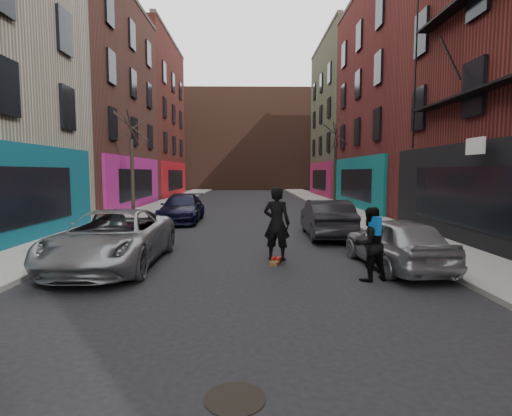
{
  "coord_description": "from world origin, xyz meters",
  "views": [
    {
      "loc": [
        0.22,
        -3.98,
        2.53
      ],
      "look_at": [
        0.38,
        6.26,
        1.6
      ],
      "focal_mm": 28.0,
      "sensor_mm": 36.0,
      "label": 1
    }
  ],
  "objects_px": {
    "parked_left_end": "(182,208)",
    "parked_right_end": "(326,218)",
    "pedestrian": "(370,244)",
    "parked_left_far": "(113,238)",
    "skateboarder": "(277,223)",
    "skateboard": "(276,262)",
    "tree_left_far": "(132,156)",
    "parked_right_far": "(396,242)",
    "manhole": "(235,399)",
    "tree_right_far": "(335,157)"
  },
  "relations": [
    {
      "from": "tree_left_far",
      "to": "parked_right_end",
      "type": "xyz_separation_m",
      "value": [
        9.4,
        -6.65,
        -2.65
      ]
    },
    {
      "from": "tree_left_far",
      "to": "parked_left_far",
      "type": "height_order",
      "value": "tree_left_far"
    },
    {
      "from": "parked_left_far",
      "to": "pedestrian",
      "type": "height_order",
      "value": "pedestrian"
    },
    {
      "from": "parked_right_far",
      "to": "parked_right_end",
      "type": "height_order",
      "value": "parked_right_end"
    },
    {
      "from": "parked_left_end",
      "to": "parked_right_end",
      "type": "distance_m",
      "value": 7.94
    },
    {
      "from": "tree_right_far",
      "to": "parked_right_far",
      "type": "relative_size",
      "value": 1.69
    },
    {
      "from": "pedestrian",
      "to": "tree_right_far",
      "type": "bearing_deg",
      "value": -119.24
    },
    {
      "from": "pedestrian",
      "to": "parked_left_end",
      "type": "bearing_deg",
      "value": -80.11
    },
    {
      "from": "parked_left_end",
      "to": "pedestrian",
      "type": "distance_m",
      "value": 12.59
    },
    {
      "from": "parked_left_far",
      "to": "parked_right_far",
      "type": "bearing_deg",
      "value": -2.93
    },
    {
      "from": "tree_right_far",
      "to": "parked_right_far",
      "type": "height_order",
      "value": "tree_right_far"
    },
    {
      "from": "parked_left_far",
      "to": "tree_left_far",
      "type": "bearing_deg",
      "value": 103.62
    },
    {
      "from": "parked_right_far",
      "to": "skateboarder",
      "type": "xyz_separation_m",
      "value": [
        -3.1,
        0.58,
        0.43
      ]
    },
    {
      "from": "skateboard",
      "to": "pedestrian",
      "type": "bearing_deg",
      "value": -23.35
    },
    {
      "from": "parked_left_end",
      "to": "tree_right_far",
      "type": "bearing_deg",
      "value": 39.87
    },
    {
      "from": "parked_right_far",
      "to": "manhole",
      "type": "height_order",
      "value": "parked_right_far"
    },
    {
      "from": "pedestrian",
      "to": "manhole",
      "type": "bearing_deg",
      "value": 39.0
    },
    {
      "from": "parked_left_end",
      "to": "skateboard",
      "type": "distance_m",
      "value": 10.09
    },
    {
      "from": "skateboard",
      "to": "skateboarder",
      "type": "bearing_deg",
      "value": 17.77
    },
    {
      "from": "parked_left_far",
      "to": "parked_left_end",
      "type": "bearing_deg",
      "value": 88.39
    },
    {
      "from": "tree_right_far",
      "to": "parked_right_end",
      "type": "relative_size",
      "value": 1.53
    },
    {
      "from": "tree_left_far",
      "to": "pedestrian",
      "type": "relative_size",
      "value": 3.78
    },
    {
      "from": "skateboard",
      "to": "skateboarder",
      "type": "distance_m",
      "value": 1.07
    },
    {
      "from": "skateboarder",
      "to": "parked_right_end",
      "type": "bearing_deg",
      "value": -98.84
    },
    {
      "from": "parked_left_end",
      "to": "skateboarder",
      "type": "distance_m",
      "value": 10.08
    },
    {
      "from": "parked_left_end",
      "to": "parked_left_far",
      "type": "bearing_deg",
      "value": -91.99
    },
    {
      "from": "tree_left_far",
      "to": "parked_left_far",
      "type": "distance_m",
      "value": 11.93
    },
    {
      "from": "parked_left_end",
      "to": "manhole",
      "type": "bearing_deg",
      "value": -78.7
    },
    {
      "from": "tree_left_far",
      "to": "parked_right_end",
      "type": "bearing_deg",
      "value": -35.27
    },
    {
      "from": "parked_left_end",
      "to": "tree_left_far",
      "type": "bearing_deg",
      "value": 146.69
    },
    {
      "from": "tree_right_far",
      "to": "parked_left_far",
      "type": "height_order",
      "value": "tree_right_far"
    },
    {
      "from": "skateboard",
      "to": "pedestrian",
      "type": "relative_size",
      "value": 0.47
    },
    {
      "from": "parked_right_end",
      "to": "pedestrian",
      "type": "relative_size",
      "value": 2.58
    },
    {
      "from": "parked_right_end",
      "to": "skateboard",
      "type": "distance_m",
      "value": 5.04
    },
    {
      "from": "parked_left_far",
      "to": "parked_left_end",
      "type": "height_order",
      "value": "parked_left_far"
    },
    {
      "from": "parked_left_far",
      "to": "parked_right_end",
      "type": "bearing_deg",
      "value": 34.97
    },
    {
      "from": "pedestrian",
      "to": "parked_left_far",
      "type": "bearing_deg",
      "value": -33.45
    },
    {
      "from": "parked_left_end",
      "to": "skateboarder",
      "type": "xyz_separation_m",
      "value": [
        4.16,
        -9.17,
        0.43
      ]
    },
    {
      "from": "parked_right_far",
      "to": "skateboard",
      "type": "bearing_deg",
      "value": -16.34
    },
    {
      "from": "parked_right_end",
      "to": "skateboarder",
      "type": "relative_size",
      "value": 2.18
    },
    {
      "from": "tree_left_far",
      "to": "parked_left_far",
      "type": "bearing_deg",
      "value": -76.42
    },
    {
      "from": "parked_left_far",
      "to": "parked_left_end",
      "type": "distance_m",
      "value": 9.36
    },
    {
      "from": "parked_left_end",
      "to": "manhole",
      "type": "distance_m",
      "value": 16.13
    },
    {
      "from": "skateboarder",
      "to": "pedestrian",
      "type": "relative_size",
      "value": 1.18
    },
    {
      "from": "parked_right_end",
      "to": "skateboarder",
      "type": "xyz_separation_m",
      "value": [
        -2.24,
        -4.47,
        0.39
      ]
    },
    {
      "from": "parked_left_end",
      "to": "parked_right_far",
      "type": "bearing_deg",
      "value": -53.66
    },
    {
      "from": "parked_right_far",
      "to": "parked_right_end",
      "type": "relative_size",
      "value": 0.91
    },
    {
      "from": "parked_right_far",
      "to": "skateboarder",
      "type": "relative_size",
      "value": 1.98
    },
    {
      "from": "pedestrian",
      "to": "parked_right_far",
      "type": "bearing_deg",
      "value": -151.16
    },
    {
      "from": "parked_right_far",
      "to": "skateboard",
      "type": "relative_size",
      "value": 5.04
    }
  ]
}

